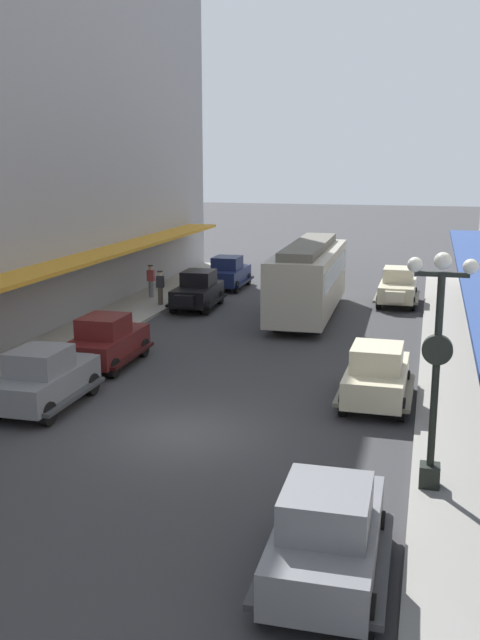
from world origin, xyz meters
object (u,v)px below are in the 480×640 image
pedestrian_1 (160,287)px  parked_car_0 (398,286)px  parked_car_4 (198,289)px  parked_car_6 (107,340)px  parked_car_5 (228,272)px  streetcar (309,276)px  pedestrian_0 (151,281)px  parked_car_3 (327,531)px  lamp_post_with_clock (437,362)px  fire_hydrant (26,367)px  parked_car_1 (44,377)px  parked_car_2 (377,373)px

pedestrian_1 → parked_car_0: bearing=18.5°
parked_car_4 → parked_car_6: same height
parked_car_5 → streetcar: (5.60, -6.15, 0.96)m
parked_car_4 → pedestrian_0: bearing=154.7°
parked_car_3 → parked_car_4: 23.49m
streetcar → lamp_post_with_clock: lamp_post_with_clock is taller
parked_car_5 → streetcar: streetcar is taller
parked_car_4 → fire_hydrant: bearing=-97.1°
parked_car_0 → parked_car_6: same height
parked_car_1 → pedestrian_1: bearing=97.9°
parked_car_4 → parked_car_5: size_ratio=1.01×
parked_car_3 → parked_car_5: (-9.51, 27.26, 0.00)m
streetcar → lamp_post_with_clock: bearing=-71.9°
parked_car_0 → parked_car_4: size_ratio=0.99×
parked_car_0 → streetcar: size_ratio=0.44×
parked_car_4 → pedestrian_0: parked_car_4 is taller
lamp_post_with_clock → pedestrian_1: size_ratio=3.09×
parked_car_2 → pedestrian_0: parked_car_2 is taller
parked_car_5 → fire_hydrant: 18.74m
parked_car_1 → parked_car_6: bearing=91.7°
parked_car_6 → pedestrian_0: parked_car_6 is taller
pedestrian_0 → parked_car_0: bearing=9.6°
parked_car_6 → fire_hydrant: parked_car_6 is taller
parked_car_0 → parked_car_2: 15.45m
parked_car_1 → parked_car_5: size_ratio=1.00×
parked_car_1 → parked_car_2: size_ratio=1.00×
parked_car_3 → parked_car_6: size_ratio=1.00×
parked_car_1 → parked_car_4: same height
lamp_post_with_clock → pedestrian_0: 23.77m
parked_car_1 → lamp_post_with_clock: (10.97, -2.79, 2.04)m
parked_car_2 → parked_car_6: (-9.52, 1.64, 0.00)m
fire_hydrant → pedestrian_0: (-1.40, 14.35, 0.45)m
parked_car_6 → pedestrian_1: size_ratio=2.56×
parked_car_1 → parked_car_0: bearing=63.2°
parked_car_3 → pedestrian_1: (-11.29, 21.27, 0.07)m
parked_car_5 → pedestrian_1: size_ratio=2.56×
parked_car_3 → parked_car_6: bearing=130.0°
parked_car_2 → parked_car_6: bearing=170.2°
parked_car_3 → lamp_post_with_clock: (1.70, 3.93, 2.04)m
parked_car_5 → lamp_post_with_clock: (11.21, -23.33, 2.04)m
parked_car_2 → parked_car_4: (-9.55, 11.92, 0.00)m
parked_car_5 → pedestrian_0: 5.23m
parked_car_2 → fire_hydrant: (-11.16, -1.01, -0.38)m
parked_car_0 → parked_car_2: bearing=-89.5°
lamp_post_with_clock → parked_car_0: bearing=94.7°
parked_car_0 → fire_hydrant: bearing=-123.8°
streetcar → parked_car_4: bearing=175.8°
lamp_post_with_clock → parked_car_3: bearing=-113.3°
parked_car_1 → parked_car_3: (9.27, -6.72, 0.00)m
parked_car_4 → parked_car_5: same height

